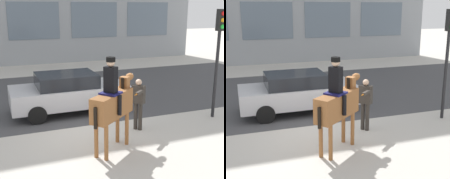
# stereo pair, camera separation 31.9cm
# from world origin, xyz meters

# --- Properties ---
(ground_plane) EXTENTS (80.00, 80.00, 0.00)m
(ground_plane) POSITION_xyz_m (0.00, 0.00, 0.00)
(ground_plane) COLOR beige
(road_surface) EXTENTS (24.24, 8.50, 0.01)m
(road_surface) POSITION_xyz_m (0.00, 4.75, 0.00)
(road_surface) COLOR #444447
(road_surface) RESTS_ON ground_plane
(mounted_horse_lead) EXTENTS (1.72, 1.46, 2.62)m
(mounted_horse_lead) POSITION_xyz_m (0.10, -1.51, 1.38)
(mounted_horse_lead) COLOR brown
(mounted_horse_lead) RESTS_ON ground_plane
(pedestrian_bystander) EXTENTS (0.65, 0.84, 1.68)m
(pedestrian_bystander) POSITION_xyz_m (1.39, -0.41, 0.99)
(pedestrian_bystander) COLOR #332D28
(pedestrian_bystander) RESTS_ON ground_plane
(street_car_near_lane) EXTENTS (4.30, 1.95, 1.48)m
(street_car_near_lane) POSITION_xyz_m (-0.25, 2.14, 0.78)
(street_car_near_lane) COLOR #B7B7BC
(street_car_near_lane) RESTS_ON ground_plane
(traffic_light) EXTENTS (0.24, 0.29, 3.79)m
(traffic_light) POSITION_xyz_m (4.46, -0.28, 2.56)
(traffic_light) COLOR black
(traffic_light) RESTS_ON ground_plane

